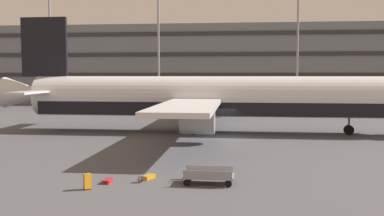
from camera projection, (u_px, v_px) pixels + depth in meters
ground_plane at (222, 138)px, 37.69m from camera, size 600.00×600.00×0.00m
terminal_structure at (230, 65)px, 83.79m from camera, size 176.92×14.47×14.93m
airliner at (205, 98)px, 40.76m from camera, size 40.69×32.77×11.29m
light_mast_left at (50, 33)px, 71.71m from camera, size 1.80×0.50×21.86m
light_mast_center_left at (158, 19)px, 69.64m from camera, size 1.80×0.50×25.92m
light_mast_center_right at (298, 24)px, 67.42m from camera, size 1.80×0.50×23.96m
suitcase_orange at (87, 181)px, 20.63m from camera, size 0.41×0.41×0.88m
suitcase_scuffed at (149, 177)px, 22.75m from camera, size 0.66×0.87×0.22m
suitcase_small at (107, 181)px, 21.91m from camera, size 0.39×0.77×0.21m
backpack_silver at (140, 179)px, 21.99m from camera, size 0.25×0.31×0.45m
baggage_cart at (208, 176)px, 21.69m from camera, size 3.32×1.36×0.82m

